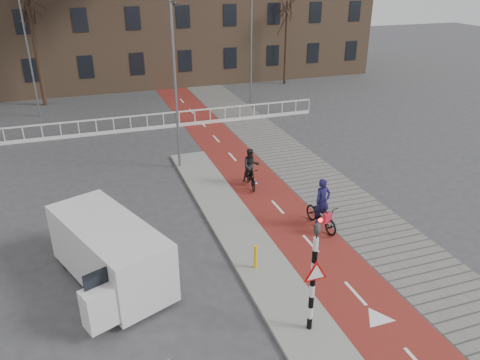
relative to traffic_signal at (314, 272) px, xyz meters
name	(u,v)px	position (x,y,z in m)	size (l,w,h in m)	color
ground	(297,284)	(0.60, 2.02, -1.99)	(120.00, 120.00, 0.00)	#38383A
bike_lane	(239,164)	(2.10, 12.02, -1.98)	(2.50, 60.00, 0.01)	maroon
sidewalk	(289,157)	(4.90, 12.02, -1.98)	(3.00, 60.00, 0.01)	slate
curb_island	(236,226)	(-0.10, 6.02, -1.93)	(1.80, 16.00, 0.12)	gray
traffic_signal	(314,272)	(0.00, 0.00, 0.00)	(0.80, 0.80, 3.68)	black
bollard	(256,257)	(-0.38, 3.15, -1.45)	(0.12, 0.12, 0.84)	yellow
cyclist_near	(322,212)	(2.99, 4.95, -1.31)	(0.88, 2.00, 2.01)	black
cyclist_far	(251,171)	(1.72, 9.25, -1.22)	(0.84, 1.73, 1.83)	black
van	(110,251)	(-4.86, 4.17, -0.90)	(3.59, 5.16, 2.06)	silver
railing	(97,130)	(-4.40, 19.02, -1.68)	(28.00, 0.10, 0.99)	silver
tree_mid	(36,50)	(-7.51, 27.16, 1.92)	(0.29, 0.29, 7.82)	black
tree_right	(286,44)	(11.66, 27.65, 1.35)	(0.23, 0.23, 6.67)	black
streetlight_near	(176,90)	(-0.83, 12.50, 1.95)	(0.12, 0.12, 7.88)	slate
streetlight_left	(28,52)	(-7.77, 24.22, 2.24)	(0.12, 0.12, 8.45)	slate
streetlight_right	(251,47)	(6.89, 23.12, 1.94)	(0.12, 0.12, 7.86)	slate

